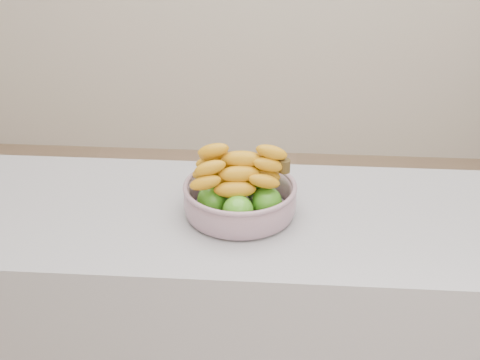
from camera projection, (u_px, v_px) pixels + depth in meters
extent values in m
cube|color=#93929A|center=(304.00, 346.00, 1.98)|extent=(2.00, 0.60, 0.90)
cylinder|color=#A5AEC6|center=(240.00, 211.00, 1.77)|extent=(0.25, 0.25, 0.01)
torus|color=#A5AEC6|center=(240.00, 186.00, 1.74)|extent=(0.30, 0.30, 0.01)
sphere|color=#459E1B|center=(238.00, 211.00, 1.69)|extent=(0.08, 0.08, 0.08)
sphere|color=#459E1B|center=(267.00, 201.00, 1.73)|extent=(0.08, 0.08, 0.08)
sphere|color=#459E1B|center=(258.00, 186.00, 1.80)|extent=(0.08, 0.08, 0.08)
sphere|color=#459E1B|center=(225.00, 185.00, 1.81)|extent=(0.08, 0.08, 0.08)
sphere|color=#459E1B|center=(212.00, 200.00, 1.74)|extent=(0.08, 0.08, 0.08)
ellipsoid|color=orange|center=(235.00, 190.00, 1.69)|extent=(0.19, 0.07, 0.04)
ellipsoid|color=orange|center=(236.00, 181.00, 1.73)|extent=(0.19, 0.04, 0.04)
ellipsoid|color=orange|center=(238.00, 172.00, 1.77)|extent=(0.19, 0.07, 0.04)
ellipsoid|color=orange|center=(239.00, 174.00, 1.69)|extent=(0.19, 0.08, 0.04)
ellipsoid|color=orange|center=(241.00, 165.00, 1.74)|extent=(0.19, 0.08, 0.04)
ellipsoid|color=orange|center=(242.00, 159.00, 1.70)|extent=(0.19, 0.04, 0.04)
cylinder|color=#443416|center=(284.00, 166.00, 1.70)|extent=(0.03, 0.03, 0.03)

